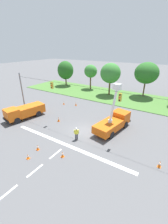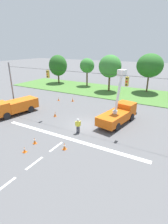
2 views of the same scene
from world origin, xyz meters
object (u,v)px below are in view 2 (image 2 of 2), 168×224
traffic_cone_foreground_left (59,99)px  traffic_cone_mid_left (73,99)px  tree_centre (110,66)px  traffic_cone_far_left (24,150)px  tree_east (150,66)px  utility_truck_support_near (15,106)px  traffic_cone_near_bucket (35,141)px  tree_far_west (58,65)px  tree_west (87,66)px  traffic_cone_lane_edge_a (64,146)px  road_worker (78,125)px  traffic_cone_lane_edge_b (55,114)px  utility_truck_bucket_lift (119,113)px

traffic_cone_foreground_left → traffic_cone_mid_left: bearing=18.3°
tree_centre → traffic_cone_mid_left: (-2.81, -10.54, -5.00)m
traffic_cone_mid_left → traffic_cone_far_left: (4.87, -15.97, -0.10)m
tree_east → utility_truck_support_near: 27.69m
traffic_cone_near_bucket → tree_east: bearing=78.4°
tree_far_west → tree_west: tree_far_west is taller
tree_west → traffic_cone_mid_left: 14.50m
traffic_cone_foreground_left → traffic_cone_lane_edge_a: traffic_cone_lane_edge_a is taller
road_worker → tree_west: bearing=116.1°
tree_west → traffic_cone_foreground_left: (1.60, -13.97, -4.63)m
traffic_cone_lane_edge_b → traffic_cone_mid_left: bearing=103.4°
tree_far_west → traffic_cone_lane_edge_a: size_ratio=10.02×
traffic_cone_foreground_left → traffic_cone_far_left: traffic_cone_foreground_left is taller
tree_centre → tree_east: 8.25m
tree_far_west → utility_truck_bucket_lift: (22.84, -17.48, -3.33)m
traffic_cone_foreground_left → traffic_cone_near_bucket: size_ratio=0.91×
road_worker → traffic_cone_mid_left: 12.43m
tree_centre → tree_west: bearing=159.6°
tree_west → utility_truck_support_near: (0.22, -22.57, -3.70)m
tree_west → traffic_cone_far_left: tree_west is taller
tree_east → traffic_cone_lane_edge_a: tree_east is taller
utility_truck_support_near → traffic_cone_lane_edge_a: bearing=-19.9°
tree_west → traffic_cone_mid_left: tree_west is taller
road_worker → traffic_cone_near_bucket: bearing=-122.0°
tree_centre → traffic_cone_far_left: bearing=-85.5°
tree_centre → traffic_cone_far_left: 27.09m
tree_east → traffic_cone_foreground_left: size_ratio=12.40×
tree_west → tree_east: (14.50, 0.74, 0.70)m
road_worker → traffic_cone_foreground_left: bearing=136.6°
utility_truck_support_near → traffic_cone_foreground_left: size_ratio=10.59×
tree_east → utility_truck_support_near: size_ratio=1.17×
traffic_cone_foreground_left → traffic_cone_mid_left: (2.55, 0.84, 0.07)m
traffic_cone_mid_left → traffic_cone_lane_edge_a: 15.83m
tree_east → tree_west: bearing=-177.1°
tree_centre → traffic_cone_lane_edge_b: 18.64m
tree_centre → tree_east: bearing=23.7°
road_worker → traffic_cone_foreground_left: 13.48m
road_worker → traffic_cone_lane_edge_b: (-5.48, 2.71, -0.61)m
tree_east → traffic_cone_near_bucket: (-5.77, -28.20, -5.29)m
utility_truck_bucket_lift → road_worker: 5.93m
tree_west → traffic_cone_far_left: (9.02, -29.10, -4.66)m
road_worker → traffic_cone_lane_edge_a: size_ratio=2.42×
tree_east → utility_truck_support_near: (-14.28, -23.31, -4.40)m
road_worker → traffic_cone_near_bucket: road_worker is taller
utility_truck_bucket_lift → traffic_cone_near_bucket: bearing=-121.7°
tree_centre → traffic_cone_lane_edge_a: (5.08, -24.27, -5.02)m
tree_west → tree_centre: bearing=-20.4°
traffic_cone_lane_edge_a → traffic_cone_near_bucket: bearing=-169.4°
traffic_cone_foreground_left → traffic_cone_far_left: bearing=-63.9°
utility_truck_support_near → traffic_cone_lane_edge_a: size_ratio=9.43×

